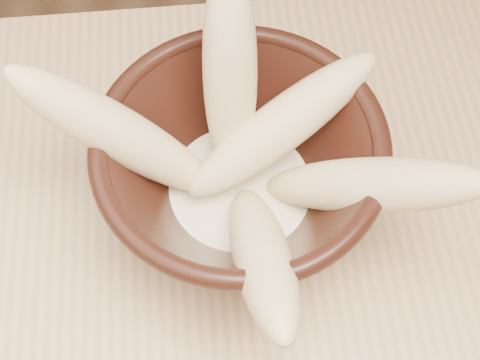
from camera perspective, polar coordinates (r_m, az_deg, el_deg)
bowl at (r=0.54m, az=-0.00°, el=0.53°), size 0.23×0.23×0.12m
milk_puddle at (r=0.56m, az=0.00°, el=-0.95°), size 0.13×0.13×0.02m
banana_upright at (r=0.51m, az=-0.86°, el=8.88°), size 0.05×0.12×0.19m
banana_left at (r=0.51m, az=-10.21°, el=3.83°), size 0.18×0.08×0.16m
banana_right at (r=0.50m, az=10.74°, el=-0.44°), size 0.18×0.12×0.15m
banana_across at (r=0.53m, az=3.53°, el=4.64°), size 0.18×0.12×0.10m
banana_front at (r=0.48m, az=1.87°, el=-6.58°), size 0.05×0.18×0.13m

